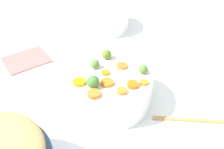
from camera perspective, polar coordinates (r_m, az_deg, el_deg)
tabletop at (r=0.88m, az=2.53°, el=-7.66°), size 2.40×2.40×0.02m
serving_bowl_carrots at (r=0.86m, az=-0.00°, el=-3.26°), size 0.25×0.25×0.10m
carrot_slice_0 at (r=0.81m, az=-6.82°, el=-1.57°), size 0.05×0.05×0.01m
carrot_slice_1 at (r=0.79m, az=4.36°, el=-2.11°), size 0.04×0.04×0.01m
carrot_slice_2 at (r=0.84m, az=-1.37°, el=0.40°), size 0.03×0.03×0.01m
carrot_slice_3 at (r=0.80m, az=-1.03°, el=-1.71°), size 0.05×0.05×0.01m
carrot_slice_4 at (r=0.87m, az=2.13°, el=1.81°), size 0.05×0.05×0.01m
carrot_slice_5 at (r=0.81m, az=6.71°, el=-1.68°), size 0.03×0.03×0.01m
carrot_slice_6 at (r=0.76m, az=-3.82°, el=-4.09°), size 0.04×0.04×0.01m
carrot_slice_7 at (r=0.77m, az=2.04°, el=-3.47°), size 0.04×0.04×0.01m
brussels_sprout_0 at (r=0.86m, az=-3.61°, el=2.21°), size 0.03×0.03×0.03m
brussels_sprout_1 at (r=0.84m, az=6.53°, el=1.12°), size 0.03×0.03×0.03m
brussels_sprout_2 at (r=0.90m, az=-1.12°, el=4.20°), size 0.03×0.03×0.03m
brussels_sprout_3 at (r=0.78m, az=-3.93°, el=-1.70°), size 0.04×0.04×0.04m
casserole_dish at (r=1.29m, az=-1.57°, el=11.48°), size 0.22×0.22×0.09m
dish_towel at (r=1.13m, az=-17.48°, el=2.96°), size 0.21×0.19×0.01m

